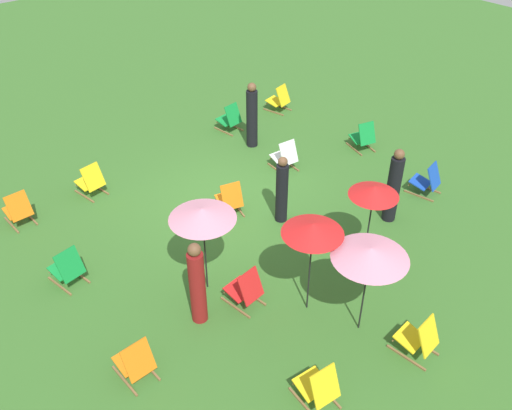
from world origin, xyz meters
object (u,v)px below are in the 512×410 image
object	(u,v)px
umbrella_1	(370,253)
person_3	(393,187)
deckchair_1	(285,157)
person_0	(197,285)
deckchair_9	(245,289)
person_1	(282,191)
person_2	(252,116)
umbrella_0	(202,214)
umbrella_3	(374,191)
deckchair_7	(419,339)
deckchair_11	(427,181)
deckchair_2	(18,210)
deckchair_8	(67,268)
deckchair_10	(279,100)
umbrella_2	(313,229)
deckchair_12	(91,181)
deckchair_3	(135,362)
deckchair_5	(318,387)
deckchair_0	(230,199)
deckchair_4	(363,137)
deckchair_6	(230,119)

from	to	relation	value
umbrella_1	person_3	bearing A→B (deg)	-149.93
deckchair_1	person_0	bearing A→B (deg)	35.93
deckchair_1	deckchair_9	bearing A→B (deg)	43.75
person_1	person_2	xyz separation A→B (m)	(-1.69, -3.06, 0.09)
umbrella_0	person_0	distance (m)	1.25
umbrella_3	person_0	distance (m)	3.75
deckchair_7	deckchair_9	world-z (taller)	same
deckchair_11	person_3	xyz separation A→B (m)	(1.49, 0.07, 0.50)
deckchair_1	deckchair_2	distance (m)	6.50
deckchair_8	deckchair_10	size ratio (longest dim) A/B	0.98
person_0	person_3	bearing A→B (deg)	-72.17
deckchair_1	person_2	size ratio (longest dim) A/B	0.45
umbrella_2	person_2	xyz separation A→B (m)	(-3.15, -5.39, -1.01)
deckchair_12	umbrella_3	xyz separation A→B (m)	(-3.20, 5.88, 1.39)
deckchair_3	deckchair_5	xyz separation A→B (m)	(-1.93, 2.25, 0.00)
deckchair_3	deckchair_9	size ratio (longest dim) A/B	1.00
deckchair_9	deckchair_12	bearing A→B (deg)	-91.35
deckchair_9	umbrella_3	xyz separation A→B (m)	(-2.66, 0.64, 1.39)
deckchair_0	umbrella_0	distance (m)	2.86
deckchair_7	person_0	world-z (taller)	person_0
deckchair_8	deckchair_9	size ratio (longest dim) A/B	1.00
deckchair_0	deckchair_5	world-z (taller)	same
deckchair_3	deckchair_10	bearing A→B (deg)	-147.25
deckchair_0	deckchair_10	xyz separation A→B (m)	(-4.43, -3.21, 0.00)
deckchair_4	person_1	size ratio (longest dim) A/B	0.52
umbrella_2	deckchair_10	bearing A→B (deg)	-128.43
deckchair_6	deckchair_1	bearing A→B (deg)	77.85
deckchair_10	deckchair_6	bearing A→B (deg)	-12.09
deckchair_2	deckchair_12	world-z (taller)	same
deckchair_12	deckchair_6	bearing A→B (deg)	175.63
umbrella_3	deckchair_7	bearing A→B (deg)	62.14
umbrella_2	deckchair_0	bearing A→B (deg)	-102.54
umbrella_3	person_2	world-z (taller)	umbrella_3
deckchair_3	deckchair_5	distance (m)	2.97
deckchair_7	person_3	distance (m)	3.88
deckchair_8	person_1	bearing A→B (deg)	155.28
deckchair_3	deckchair_7	bearing A→B (deg)	143.74
deckchair_0	deckchair_3	size ratio (longest dim) A/B	1.03
deckchair_7	umbrella_2	bearing A→B (deg)	-76.91
deckchair_4	person_2	bearing A→B (deg)	-29.76
deckchair_2	person_2	bearing A→B (deg)	171.47
umbrella_2	deckchair_5	bearing A→B (deg)	50.07
person_1	person_3	size ratio (longest dim) A/B	0.91
deckchair_2	umbrella_3	size ratio (longest dim) A/B	0.45
deckchair_6	deckchair_7	xyz separation A→B (m)	(2.52, 8.46, 0.00)
person_0	person_2	world-z (taller)	person_2
deckchair_0	deckchair_4	distance (m)	4.59
deckchair_3	umbrella_2	distance (m)	3.64
deckchair_6	umbrella_3	xyz separation A→B (m)	(1.38, 6.30, 1.39)
deckchair_8	umbrella_2	size ratio (longest dim) A/B	0.42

